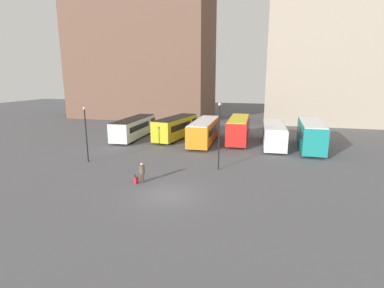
% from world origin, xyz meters
% --- Properties ---
extents(ground_plane, '(160.00, 160.00, 0.00)m').
position_xyz_m(ground_plane, '(0.00, 0.00, 0.00)').
color(ground_plane, '#56565B').
extents(building_block_left, '(28.70, 14.37, 36.27)m').
position_xyz_m(building_block_left, '(-19.99, 40.91, 18.13)').
color(building_block_left, brown).
rests_on(building_block_left, ground_plane).
extents(building_block_right, '(19.57, 11.29, 38.41)m').
position_xyz_m(building_block_right, '(15.42, 40.91, 19.20)').
color(building_block_right, tan).
rests_on(building_block_right, ground_plane).
extents(bus_0, '(3.06, 10.75, 2.81)m').
position_xyz_m(bus_0, '(-11.61, 18.67, 1.54)').
color(bus_0, silver).
rests_on(bus_0, ground_plane).
extents(bus_1, '(3.78, 9.74, 3.02)m').
position_xyz_m(bus_1, '(-5.80, 19.74, 1.64)').
color(bus_1, gold).
rests_on(bus_1, ground_plane).
extents(bus_2, '(3.02, 10.50, 2.98)m').
position_xyz_m(bus_2, '(-1.36, 18.09, 1.62)').
color(bus_2, orange).
rests_on(bus_2, ground_plane).
extents(bus_3, '(2.93, 9.96, 3.17)m').
position_xyz_m(bus_3, '(2.83, 20.18, 1.72)').
color(bus_3, red).
rests_on(bus_3, ground_plane).
extents(bus_4, '(3.02, 10.48, 2.78)m').
position_xyz_m(bus_4, '(7.38, 18.99, 1.52)').
color(bus_4, silver).
rests_on(bus_4, ground_plane).
extents(bus_5, '(2.60, 9.48, 3.30)m').
position_xyz_m(bus_5, '(11.61, 17.93, 1.78)').
color(bus_5, '#19847F').
rests_on(bus_5, ground_plane).
extents(traveler, '(0.57, 0.57, 1.70)m').
position_xyz_m(traveler, '(-2.93, 2.00, 1.01)').
color(traveler, '#4C3828').
rests_on(traveler, ground_plane).
extents(suitcase, '(0.34, 0.38, 0.80)m').
position_xyz_m(suitcase, '(-3.32, 1.67, 0.28)').
color(suitcase, '#B7232D').
rests_on(suitcase, ground_plane).
extents(lamp_post_0, '(0.28, 0.28, 5.58)m').
position_xyz_m(lamp_post_0, '(-10.84, 6.28, 3.29)').
color(lamp_post_0, black).
rests_on(lamp_post_0, ground_plane).
extents(lamp_post_1, '(0.28, 0.28, 6.21)m').
position_xyz_m(lamp_post_1, '(2.45, 7.18, 3.62)').
color(lamp_post_1, black).
rests_on(lamp_post_1, ground_plane).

